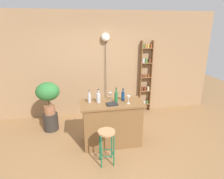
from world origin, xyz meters
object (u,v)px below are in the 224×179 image
wine_glass_center (111,95)px  pendant_globe_light (105,38)px  bar_stool (107,140)px  spice_shelf (146,77)px  plant_stool (51,122)px  bottle_soda_blue (89,98)px  bottle_spirits_clear (116,97)px  cookbook (112,104)px  bottle_sauce_amber (98,98)px  bottle_vinegar (123,96)px  potted_plant (48,94)px  wine_glass_left (129,98)px

wine_glass_center → pendant_globe_light: bearing=85.3°
bar_stool → wine_glass_center: size_ratio=4.01×
spice_shelf → plant_stool: bearing=-165.0°
bar_stool → pendant_globe_light: pendant_globe_light is taller
bottle_soda_blue → bottle_spirits_clear: (0.53, -0.11, 0.02)m
plant_stool → cookbook: cookbook is taller
bar_stool → bottle_sauce_amber: 0.89m
bar_stool → bottle_soda_blue: (-0.23, 0.72, 0.54)m
plant_stool → bottle_soda_blue: 1.42m
bottle_vinegar → pendant_globe_light: size_ratio=0.11×
spice_shelf → wine_glass_center: spice_shelf is taller
plant_stool → pendant_globe_light: size_ratio=0.19×
potted_plant → bottle_vinegar: 1.76m
bar_stool → cookbook: cookbook is taller
spice_shelf → bottle_vinegar: 1.73m
bottle_soda_blue → bottle_spirits_clear: 0.54m
bar_stool → spice_shelf: spice_shelf is taller
bottle_soda_blue → cookbook: bearing=-26.2°
bottle_vinegar → wine_glass_left: (0.06, -0.21, 0.02)m
bar_stool → bottle_vinegar: size_ratio=2.58×
bottle_soda_blue → wine_glass_center: (0.44, 0.06, 0.02)m
plant_stool → bottle_sauce_amber: 1.55m
bottle_sauce_amber → cookbook: size_ratio=1.30×
wine_glass_left → spice_shelf: bearing=59.9°
bottle_soda_blue → wine_glass_center: size_ratio=1.59×
spice_shelf → wine_glass_left: 1.87m
bottle_soda_blue → cookbook: bottle_soda_blue is taller
plant_stool → wine_glass_center: 1.72m
bottle_soda_blue → wine_glass_left: bearing=-14.8°
spice_shelf → pendant_globe_light: (-1.14, 0.03, 1.07)m
wine_glass_left → bottle_soda_blue: bearing=165.2°
wine_glass_left → cookbook: wine_glass_left is taller
bottle_sauce_amber → cookbook: bearing=-36.8°
potted_plant → pendant_globe_light: 2.01m
spice_shelf → pendant_globe_light: 1.57m
bottle_vinegar → spice_shelf: bearing=54.6°
wine_glass_left → cookbook: 0.35m
potted_plant → bottle_vinegar: bearing=-24.1°
bottle_sauce_amber → wine_glass_left: 0.61m
bottle_sauce_amber → bottle_spirits_clear: size_ratio=0.87×
bottle_soda_blue → wine_glass_left: (0.76, -0.20, 0.02)m
bar_stool → bottle_vinegar: (0.47, 0.73, 0.54)m
spice_shelf → plant_stool: spice_shelf is taller
bottle_soda_blue → wine_glass_center: 0.45m
bar_stool → wine_glass_left: (0.53, 0.52, 0.56)m
bottle_soda_blue → cookbook: size_ratio=1.24×
bar_stool → wine_glass_left: wine_glass_left is taller
bottle_vinegar → pendant_globe_light: pendant_globe_light is taller
spice_shelf → bottle_vinegar: spice_shelf is taller
spice_shelf → bottle_vinegar: bearing=-125.4°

